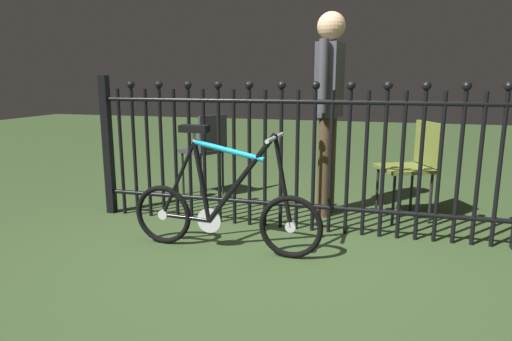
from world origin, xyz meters
TOP-DOWN VIEW (x-y plane):
  - ground_plane at (0.00, 0.00)m, footprint 20.00×20.00m
  - iron_fence at (-0.05, 0.56)m, footprint 3.37×0.07m
  - bicycle at (-0.36, -0.03)m, footprint 1.40×0.40m
  - chair_olive at (0.96, 1.11)m, footprint 0.54×0.54m
  - chair_charcoal at (-1.03, 1.34)m, footprint 0.50×0.50m
  - person_visitor at (0.23, 1.04)m, footprint 0.24×0.47m

SIDE VIEW (x-z plane):
  - ground_plane at x=0.00m, z-range 0.00..0.00m
  - bicycle at x=-0.36m, z-range -0.13..0.75m
  - chair_olive at x=0.96m, z-range 0.09..0.93m
  - chair_charcoal at x=-1.03m, z-range 0.10..0.94m
  - iron_fence at x=-0.05m, z-range 0.01..1.24m
  - person_visitor at x=0.23m, z-range 0.18..1.92m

